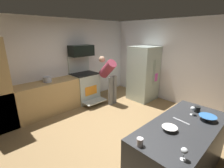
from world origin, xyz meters
TOP-DOWN VIEW (x-y plane):
  - ground_plane at (0.00, 0.00)m, footprint 5.20×4.80m
  - wall_back at (0.00, 2.34)m, footprint 5.20×0.12m
  - wall_right at (2.54, 0.00)m, footprint 0.12×4.80m
  - lower_cabinet_run at (-0.90, 1.98)m, footprint 2.40×0.60m
  - oven_range at (0.47, 1.97)m, footprint 0.76×0.99m
  - microwave at (0.47, 2.06)m, footprint 0.74×0.38m
  - refrigerator at (2.03, 0.80)m, footprint 0.83×0.81m
  - person_cook at (0.96, 1.33)m, footprint 0.31×0.69m
  - counter_island at (-0.18, -1.50)m, footprint 1.79×0.80m
  - mixing_bowl_large at (0.22, -1.69)m, footprint 0.25×0.25m
  - mixing_bowl_small at (-0.45, -1.42)m, footprint 0.21×0.21m
  - wine_glass_near at (0.22, -1.46)m, footprint 0.07×0.07m
  - wine_glass_mid at (-0.85, -1.78)m, footprint 0.07×0.07m
  - mug_coffee at (-1.00, -1.33)m, footprint 0.08×0.08m
  - mug_tea at (0.39, -1.47)m, footprint 0.10×0.10m
  - knife_chef at (-0.10, -1.42)m, footprint 0.05×0.27m
  - stock_pot at (-0.72, 1.98)m, footprint 0.23×0.23m

SIDE VIEW (x-z plane):
  - ground_plane at x=0.00m, z-range -0.02..0.00m
  - lower_cabinet_run at x=-0.90m, z-range 0.00..0.90m
  - counter_island at x=-0.18m, z-range 0.00..0.90m
  - oven_range at x=0.47m, z-range -0.24..1.25m
  - refrigerator at x=2.03m, z-range 0.00..1.77m
  - person_cook at x=0.96m, z-range 0.15..1.63m
  - knife_chef at x=-0.10m, z-range 0.90..0.91m
  - mixing_bowl_small at x=-0.45m, z-range 0.90..0.95m
  - mixing_bowl_large at x=0.22m, z-range 0.90..0.97m
  - mug_tea at x=0.39m, z-range 0.90..0.99m
  - mug_coffee at x=-1.00m, z-range 0.90..1.00m
  - stock_pot at x=-0.72m, z-range 0.90..1.05m
  - wine_glass_near at x=0.22m, z-range 0.93..1.08m
  - wine_glass_mid at x=-0.85m, z-range 0.93..1.08m
  - wall_back at x=0.00m, z-range 0.00..2.60m
  - wall_right at x=2.54m, z-range 0.00..2.60m
  - microwave at x=0.47m, z-range 1.49..1.82m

